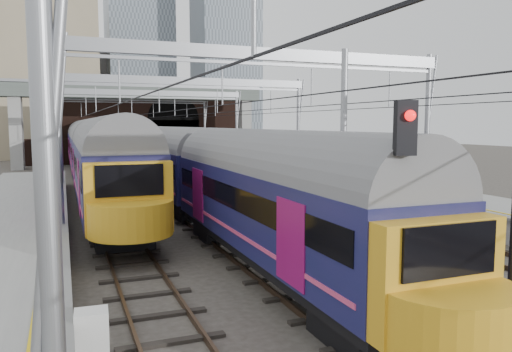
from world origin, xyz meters
name	(u,v)px	position (x,y,z in m)	size (l,w,h in m)	color
ground	(378,295)	(0.00, 0.00, 0.00)	(160.00, 160.00, 0.00)	#38332D
tracks	(220,209)	(0.00, 15.00, 0.02)	(14.40, 80.00, 0.22)	#4C3828
overhead_line	(191,96)	(0.00, 21.49, 6.57)	(16.80, 80.00, 8.00)	gray
retaining_wall	(144,127)	(1.40, 51.93, 4.33)	(28.00, 2.75, 9.00)	black
overbridge	(138,101)	(0.00, 46.00, 7.27)	(28.00, 3.00, 9.25)	gray
city_skyline	(132,45)	(2.73, 70.48, 17.09)	(37.50, 27.50, 60.00)	tan
train_main	(151,156)	(-2.00, 25.62, 2.38)	(2.63, 60.83, 4.58)	black
train_second	(90,150)	(-6.00, 31.88, 2.63)	(3.03, 52.50, 5.13)	black
signal_near_left	(398,212)	(-2.62, -4.22, 3.22)	(0.40, 0.48, 5.15)	black
relay_cabinet	(92,342)	(-7.66, -1.71, 0.62)	(0.62, 0.52, 1.24)	silver
equip_cover_a	(385,249)	(3.17, 4.08, 0.04)	(0.73, 0.51, 0.09)	blue
equip_cover_b	(203,225)	(-2.09, 10.99, 0.04)	(0.74, 0.52, 0.09)	blue
equip_cover_c	(323,232)	(2.36, 7.48, 0.05)	(0.79, 0.56, 0.09)	blue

